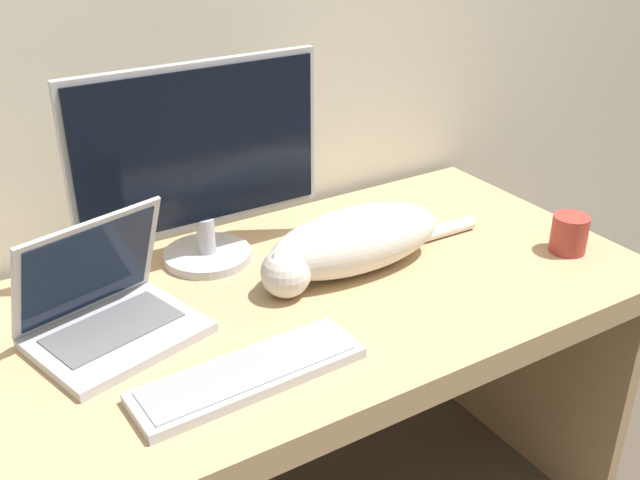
{
  "coord_description": "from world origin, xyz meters",
  "views": [
    {
      "loc": [
        -0.57,
        -0.78,
        1.53
      ],
      "look_at": [
        0.13,
        0.34,
        0.86
      ],
      "focal_mm": 42.0,
      "sensor_mm": 36.0,
      "label": 1
    }
  ],
  "objects_px": {
    "laptop": "(108,314)",
    "coffee_mug": "(569,234)",
    "cat": "(352,241)",
    "external_keyboard": "(249,374)",
    "monitor": "(201,162)"
  },
  "relations": [
    {
      "from": "laptop",
      "to": "coffee_mug",
      "type": "xyz_separation_m",
      "value": [
        1.0,
        -0.22,
        -0.0
      ]
    },
    {
      "from": "laptop",
      "to": "external_keyboard",
      "type": "xyz_separation_m",
      "value": [
        0.16,
        -0.26,
        -0.04
      ]
    },
    {
      "from": "monitor",
      "to": "coffee_mug",
      "type": "xyz_separation_m",
      "value": [
        0.72,
        -0.4,
        -0.19
      ]
    },
    {
      "from": "coffee_mug",
      "to": "laptop",
      "type": "bearing_deg",
      "value": 167.74
    },
    {
      "from": "external_keyboard",
      "to": "cat",
      "type": "relative_size",
      "value": 0.71
    },
    {
      "from": "laptop",
      "to": "cat",
      "type": "bearing_deg",
      "value": -18.47
    },
    {
      "from": "laptop",
      "to": "external_keyboard",
      "type": "relative_size",
      "value": 0.82
    },
    {
      "from": "monitor",
      "to": "coffee_mug",
      "type": "bearing_deg",
      "value": -29.14
    },
    {
      "from": "monitor",
      "to": "cat",
      "type": "relative_size",
      "value": 0.94
    },
    {
      "from": "laptop",
      "to": "cat",
      "type": "height_order",
      "value": "laptop"
    },
    {
      "from": "cat",
      "to": "coffee_mug",
      "type": "relative_size",
      "value": 6.74
    },
    {
      "from": "coffee_mug",
      "to": "external_keyboard",
      "type": "bearing_deg",
      "value": -177.12
    },
    {
      "from": "external_keyboard",
      "to": "monitor",
      "type": "bearing_deg",
      "value": 72.71
    },
    {
      "from": "cat",
      "to": "laptop",
      "type": "bearing_deg",
      "value": 177.76
    },
    {
      "from": "laptop",
      "to": "coffee_mug",
      "type": "height_order",
      "value": "laptop"
    }
  ]
}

